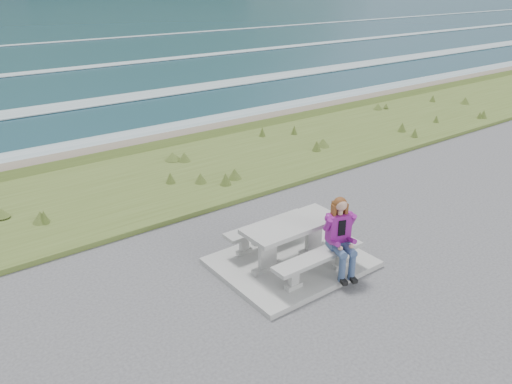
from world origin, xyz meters
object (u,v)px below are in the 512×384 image
seated_woman (341,247)px  picnic_table (292,231)px  bench_landward (319,259)px  bench_seaward (267,228)px

seated_woman → picnic_table: bearing=134.0°
bench_landward → bench_seaward: (0.00, 1.40, 0.00)m
bench_landward → bench_seaward: size_ratio=1.00×
bench_landward → seated_woman: (0.40, -0.12, 0.15)m
picnic_table → seated_woman: size_ratio=1.32×
bench_seaward → bench_landward: bearing=-90.0°
picnic_table → seated_woman: bearing=-64.0°
bench_landward → bench_seaward: same height
picnic_table → bench_landward: bearing=-90.0°
picnic_table → bench_seaward: bearing=90.0°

